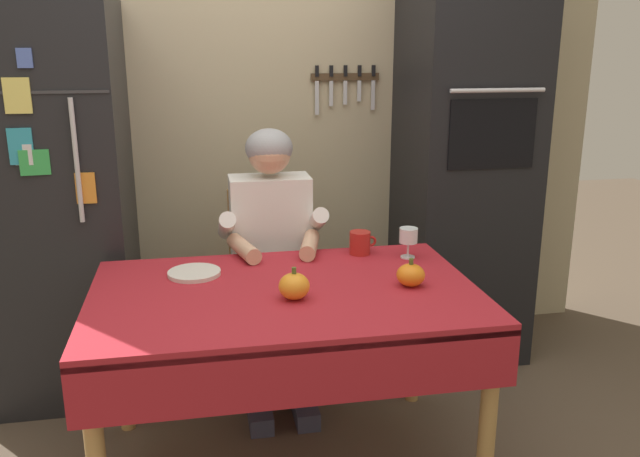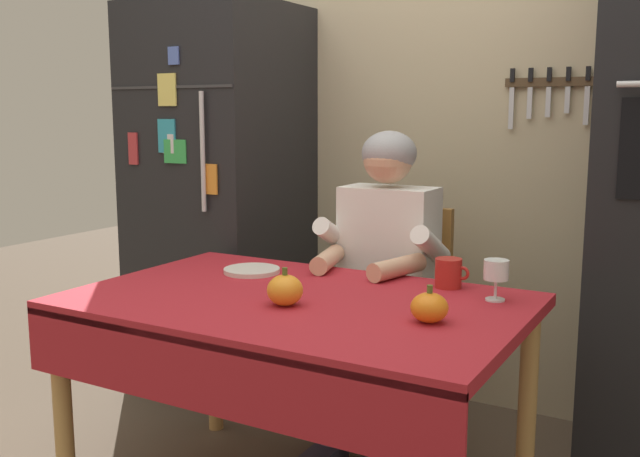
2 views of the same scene
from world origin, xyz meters
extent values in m
cube|color=#BCAD89|center=(0.05, 1.35, 1.30)|extent=(3.70, 0.10, 2.60)
cube|color=#4C3823|center=(0.49, 1.29, 1.44)|extent=(0.36, 0.02, 0.04)
cube|color=silver|center=(0.34, 1.28, 1.33)|extent=(0.02, 0.01, 0.17)
cube|color=black|center=(0.34, 1.28, 1.47)|extent=(0.02, 0.01, 0.06)
cube|color=silver|center=(0.41, 1.28, 1.35)|extent=(0.02, 0.01, 0.13)
cube|color=black|center=(0.41, 1.28, 1.47)|extent=(0.02, 0.01, 0.06)
cube|color=silver|center=(0.49, 1.28, 1.35)|extent=(0.02, 0.01, 0.12)
cube|color=black|center=(0.49, 1.28, 1.47)|extent=(0.02, 0.01, 0.06)
cube|color=silver|center=(0.56, 1.28, 1.36)|extent=(0.02, 0.01, 0.11)
cube|color=black|center=(0.56, 1.28, 1.47)|extent=(0.02, 0.01, 0.06)
cube|color=silver|center=(0.64, 1.28, 1.34)|extent=(0.02, 0.01, 0.15)
cube|color=black|center=(0.64, 1.28, 1.47)|extent=(0.02, 0.01, 0.06)
cube|color=black|center=(-0.95, 0.96, 0.90)|extent=(0.68, 0.68, 1.80)
cylinder|color=silver|center=(-0.76, 0.60, 1.15)|extent=(0.02, 0.02, 0.50)
cube|color=#333335|center=(-0.95, 0.62, 1.42)|extent=(0.67, 0.01, 0.01)
cube|color=teal|center=(-0.97, 0.61, 1.21)|extent=(0.09, 0.01, 0.14)
cube|color=#E5D666|center=(-0.96, 0.61, 1.41)|extent=(0.10, 0.01, 0.14)
cube|color=green|center=(-0.92, 0.61, 1.15)|extent=(0.11, 0.02, 0.10)
cube|color=silver|center=(-0.96, 0.61, 1.18)|extent=(0.07, 0.01, 0.08)
cube|color=#4C66B7|center=(-0.92, 0.61, 1.55)|extent=(0.06, 0.01, 0.07)
cube|color=orange|center=(-0.74, 0.61, 1.04)|extent=(0.08, 0.01, 0.13)
cube|color=black|center=(1.05, 1.00, 1.05)|extent=(0.60, 0.60, 2.10)
cube|color=black|center=(1.05, 0.70, 1.20)|extent=(0.42, 0.01, 0.32)
cylinder|color=silver|center=(1.05, 0.67, 1.40)|extent=(0.45, 0.02, 0.02)
cylinder|color=tan|center=(-0.64, 0.49, 0.35)|extent=(0.06, 0.06, 0.70)
cylinder|color=tan|center=(0.64, -0.29, 0.35)|extent=(0.06, 0.06, 0.70)
cylinder|color=tan|center=(0.64, 0.49, 0.35)|extent=(0.06, 0.06, 0.70)
cube|color=#A81E28|center=(0.00, 0.10, 0.72)|extent=(1.40, 0.90, 0.04)
cube|color=#A81E28|center=(0.00, -0.34, 0.62)|extent=(1.40, 0.01, 0.20)
cube|color=#9E6B33|center=(0.02, 0.79, 0.43)|extent=(0.40, 0.40, 0.04)
cube|color=#9E6B33|center=(0.02, 0.97, 0.69)|extent=(0.36, 0.04, 0.48)
cylinder|color=#9E6B33|center=(-0.15, 0.62, 0.21)|extent=(0.04, 0.04, 0.41)
cylinder|color=#9E6B33|center=(-0.15, 0.96, 0.21)|extent=(0.04, 0.04, 0.41)
cylinder|color=#9E6B33|center=(0.19, 0.62, 0.21)|extent=(0.04, 0.04, 0.41)
cylinder|color=#9E6B33|center=(0.19, 0.96, 0.21)|extent=(0.04, 0.04, 0.41)
cube|color=#38384C|center=(-0.08, 0.41, 0.04)|extent=(0.10, 0.22, 0.08)
cube|color=#38384C|center=(0.12, 0.41, 0.04)|extent=(0.10, 0.22, 0.08)
cylinder|color=#38384C|center=(-0.08, 0.47, 0.23)|extent=(0.09, 0.09, 0.38)
cylinder|color=#38384C|center=(0.12, 0.47, 0.23)|extent=(0.09, 0.09, 0.38)
cube|color=#38384C|center=(-0.07, 0.63, 0.50)|extent=(0.12, 0.40, 0.11)
cube|color=#38384C|center=(0.11, 0.63, 0.50)|extent=(0.12, 0.40, 0.11)
cube|color=white|center=(0.02, 0.75, 0.79)|extent=(0.36, 0.20, 0.48)
cylinder|color=white|center=(-0.18, 0.68, 0.83)|extent=(0.07, 0.26, 0.18)
cylinder|color=white|center=(0.22, 0.68, 0.83)|extent=(0.07, 0.26, 0.18)
cylinder|color=#D8A884|center=(-0.12, 0.51, 0.78)|extent=(0.13, 0.27, 0.07)
cylinder|color=#D8A884|center=(0.16, 0.51, 0.78)|extent=(0.13, 0.27, 0.07)
sphere|color=#D8A884|center=(0.02, 0.73, 1.14)|extent=(0.19, 0.19, 0.19)
ellipsoid|color=#99999E|center=(0.02, 0.74, 1.16)|extent=(0.21, 0.21, 0.17)
cylinder|color=#B2231E|center=(0.37, 0.46, 0.79)|extent=(0.09, 0.09, 0.10)
torus|color=#B2231E|center=(0.42, 0.46, 0.79)|extent=(0.05, 0.01, 0.05)
cylinder|color=white|center=(0.55, 0.37, 0.74)|extent=(0.06, 0.06, 0.01)
cylinder|color=white|center=(0.55, 0.37, 0.78)|extent=(0.01, 0.01, 0.06)
cylinder|color=white|center=(0.55, 0.37, 0.84)|extent=(0.08, 0.08, 0.06)
ellipsoid|color=orange|center=(0.02, 0.00, 0.79)|extent=(0.11, 0.11, 0.09)
cylinder|color=#4C6023|center=(0.02, 0.00, 0.84)|extent=(0.02, 0.02, 0.02)
ellipsoid|color=orange|center=(0.46, 0.05, 0.78)|extent=(0.10, 0.10, 0.08)
cylinder|color=#4C6023|center=(0.46, 0.05, 0.83)|extent=(0.02, 0.02, 0.02)
cylinder|color=silver|center=(-0.32, 0.32, 0.75)|extent=(0.20, 0.20, 0.02)
camera|label=1|loc=(-0.29, -2.13, 1.60)|focal=37.00mm
camera|label=2|loc=(1.14, -1.76, 1.31)|focal=40.23mm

